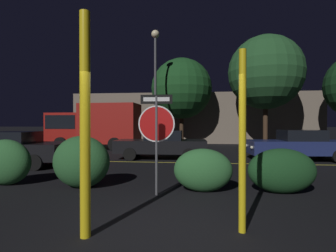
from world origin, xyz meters
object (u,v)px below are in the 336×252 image
object	(u,v)px
passing_car_1	(16,149)
passing_car_3	(299,145)
tree_0	(182,89)
yellow_pole_left	(85,125)
street_lamp	(155,68)
hedge_bush_0	(6,162)
tree_2	(266,73)
hedge_bush_3	(282,171)
hedge_bush_1	(81,162)
delivery_truck	(94,125)
passing_car_2	(162,144)
yellow_pole_right	(242,141)
stop_sign	(156,125)
hedge_bush_2	(203,170)

from	to	relation	value
passing_car_1	passing_car_3	bearing A→B (deg)	98.79
passing_car_3	tree_0	xyz separation A→B (m)	(-5.91, 7.87, 3.75)
yellow_pole_left	passing_car_3	xyz separation A→B (m)	(6.42, 8.96, -0.99)
passing_car_3	street_lamp	distance (m)	9.73
hedge_bush_0	tree_2	world-z (taller)	tree_2
hedge_bush_3	hedge_bush_1	bearing A→B (deg)	179.92
yellow_pole_left	hedge_bush_3	world-z (taller)	yellow_pole_left
delivery_truck	street_lamp	bearing A→B (deg)	-90.20
passing_car_2	tree_0	xyz separation A→B (m)	(0.54, 7.88, 3.77)
yellow_pole_left	hedge_bush_0	world-z (taller)	yellow_pole_left
hedge_bush_0	street_lamp	size ratio (longest dim) A/B	0.19
hedge_bush_3	street_lamp	distance (m)	12.31
passing_car_1	delivery_truck	distance (m)	7.41
passing_car_2	tree_2	distance (m)	10.14
passing_car_1	passing_car_2	bearing A→B (deg)	113.10
yellow_pole_right	hedge_bush_1	xyz separation A→B (m)	(-3.80, 2.49, -0.75)
stop_sign	hedge_bush_2	distance (m)	1.66
yellow_pole_right	hedge_bush_3	bearing A→B (deg)	61.09
passing_car_1	passing_car_2	world-z (taller)	passing_car_1
passing_car_3	delivery_truck	distance (m)	12.51
stop_sign	passing_car_2	size ratio (longest dim) A/B	0.53
hedge_bush_2	street_lamp	size ratio (longest dim) A/B	0.19
yellow_pole_left	passing_car_2	xyz separation A→B (m)	(-0.03, 8.95, -1.01)
hedge_bush_0	passing_car_3	bearing A→B (deg)	30.64
hedge_bush_1	delivery_truck	world-z (taller)	delivery_truck
yellow_pole_left	hedge_bush_0	size ratio (longest dim) A/B	2.33
passing_car_1	tree_0	bearing A→B (deg)	145.70
passing_car_1	hedge_bush_3	bearing A→B (deg)	66.57
delivery_truck	tree_0	size ratio (longest dim) A/B	0.90
passing_car_1	tree_2	size ratio (longest dim) A/B	0.53
stop_sign	hedge_bush_2	world-z (taller)	stop_sign
yellow_pole_left	street_lamp	size ratio (longest dim) A/B	0.44
stop_sign	yellow_pole_left	bearing A→B (deg)	-108.35
hedge_bush_3	passing_car_3	bearing A→B (deg)	66.32
stop_sign	passing_car_2	bearing A→B (deg)	94.63
hedge_bush_2	delivery_truck	xyz separation A→B (m)	(-7.11, 10.48, 1.08)
stop_sign	tree_0	world-z (taller)	tree_0
yellow_pole_right	hedge_bush_2	distance (m)	2.65
passing_car_2	tree_2	bearing A→B (deg)	-47.33
hedge_bush_1	passing_car_1	distance (m)	5.14
passing_car_2	tree_0	size ratio (longest dim) A/B	0.66
passing_car_1	passing_car_3	size ratio (longest dim) A/B	0.90
street_lamp	tree_0	bearing A→B (deg)	67.38
hedge_bush_1	passing_car_3	xyz separation A→B (m)	(7.82, 6.03, 0.02)
hedge_bush_0	passing_car_3	world-z (taller)	passing_car_3
yellow_pole_right	passing_car_1	bearing A→B (deg)	145.00
passing_car_1	delivery_truck	size ratio (longest dim) A/B	0.68
street_lamp	tree_2	world-z (taller)	tree_2
stop_sign	hedge_bush_0	size ratio (longest dim) A/B	1.65
hedge_bush_1	tree_0	world-z (taller)	tree_0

